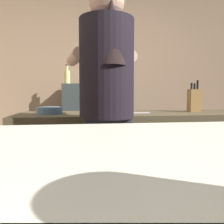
{
  "coord_description": "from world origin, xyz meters",
  "views": [
    {
      "loc": [
        -0.19,
        -1.22,
        1.08
      ],
      "look_at": [
        -0.12,
        -0.75,
        1.05
      ],
      "focal_mm": 36.96,
      "sensor_mm": 36.0,
      "label": 1
    }
  ],
  "objects_px": {
    "chefs_knife": "(135,113)",
    "bottle_vinegar": "(67,76)",
    "knife_block": "(194,100)",
    "bottle_olive_oil": "(109,79)",
    "bottle_hot_sauce": "(105,77)",
    "mixing_bowl": "(50,110)",
    "bartender": "(107,105)"
  },
  "relations": [
    {
      "from": "chefs_knife",
      "to": "bottle_vinegar",
      "type": "xyz_separation_m",
      "value": [
        -0.61,
        1.26,
        0.39
      ]
    },
    {
      "from": "knife_block",
      "to": "bottle_olive_oil",
      "type": "height_order",
      "value": "bottle_olive_oil"
    },
    {
      "from": "knife_block",
      "to": "chefs_knife",
      "type": "relative_size",
      "value": 1.17
    },
    {
      "from": "bottle_hot_sauce",
      "to": "bottle_olive_oil",
      "type": "xyz_separation_m",
      "value": [
        0.03,
        -0.13,
        -0.03
      ]
    },
    {
      "from": "knife_block",
      "to": "bottle_olive_oil",
      "type": "xyz_separation_m",
      "value": [
        -0.63,
        1.12,
        0.26
      ]
    },
    {
      "from": "mixing_bowl",
      "to": "bottle_olive_oil",
      "type": "bearing_deg",
      "value": 62.56
    },
    {
      "from": "mixing_bowl",
      "to": "chefs_knife",
      "type": "height_order",
      "value": "mixing_bowl"
    },
    {
      "from": "knife_block",
      "to": "mixing_bowl",
      "type": "distance_m",
      "value": 1.25
    },
    {
      "from": "chefs_knife",
      "to": "bottle_vinegar",
      "type": "relative_size",
      "value": 0.96
    },
    {
      "from": "bottle_vinegar",
      "to": "bartender",
      "type": "bearing_deg",
      "value": -78.58
    },
    {
      "from": "mixing_bowl",
      "to": "chefs_knife",
      "type": "distance_m",
      "value": 0.69
    },
    {
      "from": "bartender",
      "to": "chefs_knife",
      "type": "relative_size",
      "value": 7.35
    },
    {
      "from": "knife_block",
      "to": "mixing_bowl",
      "type": "bearing_deg",
      "value": -176.79
    },
    {
      "from": "bottle_hot_sauce",
      "to": "bottle_olive_oil",
      "type": "bearing_deg",
      "value": -75.6
    },
    {
      "from": "chefs_knife",
      "to": "mixing_bowl",
      "type": "bearing_deg",
      "value": 175.49
    },
    {
      "from": "knife_block",
      "to": "chefs_knife",
      "type": "bearing_deg",
      "value": -170.31
    },
    {
      "from": "mixing_bowl",
      "to": "bottle_hot_sauce",
      "type": "bearing_deg",
      "value": 66.17
    },
    {
      "from": "mixing_bowl",
      "to": "bottle_olive_oil",
      "type": "height_order",
      "value": "bottle_olive_oil"
    },
    {
      "from": "knife_block",
      "to": "bottle_vinegar",
      "type": "distance_m",
      "value": 1.68
    },
    {
      "from": "mixing_bowl",
      "to": "bottle_hot_sauce",
      "type": "xyz_separation_m",
      "value": [
        0.58,
        1.32,
        0.37
      ]
    },
    {
      "from": "chefs_knife",
      "to": "bottle_olive_oil",
      "type": "bearing_deg",
      "value": 90.93
    },
    {
      "from": "knife_block",
      "to": "bartender",
      "type": "bearing_deg",
      "value": -149.3
    },
    {
      "from": "bartender",
      "to": "bottle_olive_oil",
      "type": "xyz_separation_m",
      "value": [
        0.21,
        1.62,
        0.27
      ]
    },
    {
      "from": "chefs_knife",
      "to": "bottle_olive_oil",
      "type": "distance_m",
      "value": 1.27
    },
    {
      "from": "bottle_vinegar",
      "to": "bottle_hot_sauce",
      "type": "distance_m",
      "value": 0.52
    },
    {
      "from": "bartender",
      "to": "chefs_knife",
      "type": "height_order",
      "value": "bartender"
    },
    {
      "from": "mixing_bowl",
      "to": "bottle_vinegar",
      "type": "xyz_separation_m",
      "value": [
        0.07,
        1.23,
        0.36
      ]
    },
    {
      "from": "bottle_olive_oil",
      "to": "bottle_hot_sauce",
      "type": "bearing_deg",
      "value": 104.4
    },
    {
      "from": "mixing_bowl",
      "to": "bottle_hot_sauce",
      "type": "distance_m",
      "value": 1.49
    },
    {
      "from": "mixing_bowl",
      "to": "bottle_hot_sauce",
      "type": "relative_size",
      "value": 0.78
    },
    {
      "from": "bartender",
      "to": "mixing_bowl",
      "type": "height_order",
      "value": "bartender"
    },
    {
      "from": "knife_block",
      "to": "bottle_vinegar",
      "type": "xyz_separation_m",
      "value": [
        -1.18,
        1.16,
        0.29
      ]
    }
  ]
}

